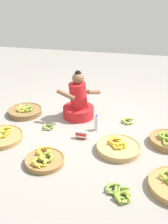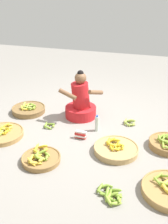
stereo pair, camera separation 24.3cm
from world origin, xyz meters
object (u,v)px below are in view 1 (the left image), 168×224
at_px(vendor_woman_front, 78,103).
at_px(banana_basket_front_right, 1,136).
at_px(loose_bananas_back_center, 48,127).
at_px(water_bottle, 97,123).
at_px(banana_basket_mid_right, 45,160).
at_px(packet_carton_stack, 81,135).
at_px(banana_basket_back_right, 168,140).
at_px(banana_basket_near_bicycle, 25,111).
at_px(loose_bananas_back_left, 120,193).
at_px(banana_basket_front_center, 118,147).
at_px(loose_bananas_near_vendor, 128,121).

xyz_separation_m(vendor_woman_front, banana_basket_front_right, (-0.91, -0.97, -0.21)).
height_order(loose_bananas_back_center, water_bottle, water_bottle).
relative_size(banana_basket_mid_right, loose_bananas_back_center, 2.80).
relative_size(vendor_woman_front, packet_carton_stack, 4.54).
bearing_deg(packet_carton_stack, banana_basket_back_right, 6.86).
distance_m(banana_basket_near_bicycle, packet_carton_stack, 1.27).
distance_m(banana_basket_back_right, loose_bananas_back_center, 1.79).
bearing_deg(banana_basket_front_right, loose_bananas_back_left, -21.61).
relative_size(banana_basket_back_right, water_bottle, 1.99).
bearing_deg(banana_basket_front_center, banana_basket_back_right, 26.57).
height_order(banana_basket_mid_right, loose_bananas_near_vendor, banana_basket_mid_right).
xyz_separation_m(banana_basket_front_right, water_bottle, (1.30, 0.59, 0.08)).
bearing_deg(loose_bananas_back_left, vendor_woman_front, 118.05).
bearing_deg(water_bottle, banana_basket_mid_right, -116.05).
relative_size(loose_bananas_back_center, water_bottle, 0.68).
distance_m(banana_basket_front_center, loose_bananas_near_vendor, 0.84).
height_order(banana_basket_near_bicycle, loose_bananas_back_left, banana_basket_near_bicycle).
xyz_separation_m(banana_basket_front_center, water_bottle, (-0.39, 0.48, 0.07)).
bearing_deg(banana_basket_mid_right, banana_basket_front_center, 29.60).
height_order(vendor_woman_front, packet_carton_stack, vendor_woman_front).
bearing_deg(packet_carton_stack, loose_bananas_back_left, -56.18).
bearing_deg(banana_basket_mid_right, vendor_woman_front, 86.32).
bearing_deg(banana_basket_mid_right, banana_basket_back_right, 28.31).
relative_size(banana_basket_near_bicycle, loose_bananas_back_center, 3.25).
bearing_deg(water_bottle, banana_basket_back_right, -7.87).
relative_size(vendor_woman_front, banana_basket_front_center, 1.35).
height_order(banana_basket_front_center, loose_bananas_back_left, banana_basket_front_center).
distance_m(banana_basket_near_bicycle, banana_basket_mid_right, 1.48).
height_order(banana_basket_front_center, banana_basket_mid_right, banana_basket_front_center).
distance_m(banana_basket_front_right, loose_bananas_back_center, 0.73).
bearing_deg(banana_basket_front_right, packet_carton_stack, 14.78).
xyz_separation_m(banana_basket_mid_right, packet_carton_stack, (0.30, 0.67, 0.01)).
height_order(banana_basket_front_center, banana_basket_front_right, banana_basket_front_center).
bearing_deg(loose_bananas_back_left, banana_basket_near_bicycle, 139.40).
bearing_deg(water_bottle, vendor_woman_front, 135.74).
xyz_separation_m(vendor_woman_front, banana_basket_mid_right, (-0.09, -1.34, -0.21)).
distance_m(banana_basket_front_right, banana_basket_near_bicycle, 0.85).
relative_size(vendor_woman_front, loose_bananas_back_center, 4.55).
relative_size(vendor_woman_front, banana_basket_near_bicycle, 1.40).
xyz_separation_m(banana_basket_front_center, loose_bananas_back_left, (0.12, -0.83, -0.02)).
relative_size(banana_basket_front_right, banana_basket_near_bicycle, 1.09).
relative_size(banana_basket_front_right, loose_bananas_back_left, 1.96).
bearing_deg(banana_basket_front_right, loose_bananas_back_center, 39.92).
bearing_deg(banana_basket_near_bicycle, packet_carton_stack, -25.61).
distance_m(banana_basket_back_right, banana_basket_front_right, 2.39).
bearing_deg(loose_bananas_back_center, banana_basket_mid_right, -72.38).
bearing_deg(water_bottle, loose_bananas_back_center, -170.48).
bearing_deg(banana_basket_near_bicycle, banana_basket_back_right, -9.63).
relative_size(vendor_woman_front, banana_basket_back_right, 1.56).
bearing_deg(banana_basket_near_bicycle, loose_bananas_near_vendor, 3.41).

